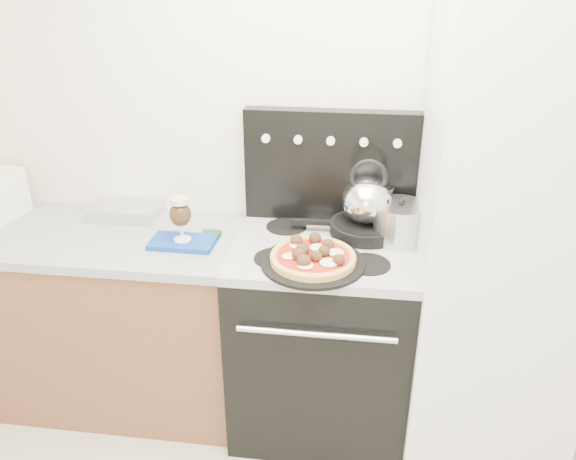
% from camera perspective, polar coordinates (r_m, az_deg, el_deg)
% --- Properties ---
extents(room_shell, '(3.52, 3.01, 2.52)m').
position_cam_1_polar(room_shell, '(1.43, -1.74, -5.46)').
color(room_shell, '#BAB4A3').
rests_on(room_shell, ground).
extents(base_cabinet, '(1.45, 0.60, 0.86)m').
position_cam_1_polar(base_cabinet, '(2.90, -19.15, -8.52)').
color(base_cabinet, brown).
rests_on(base_cabinet, ground).
extents(countertop, '(1.48, 0.63, 0.04)m').
position_cam_1_polar(countertop, '(2.68, -20.51, -0.51)').
color(countertop, '#9A9AA1').
rests_on(countertop, base_cabinet).
extents(stove_body, '(0.76, 0.65, 0.88)m').
position_cam_1_polar(stove_body, '(2.60, 3.41, -10.94)').
color(stove_body, black).
rests_on(stove_body, ground).
extents(cooktop, '(0.76, 0.65, 0.04)m').
position_cam_1_polar(cooktop, '(2.36, 3.69, -1.92)').
color(cooktop, '#ADADB2').
rests_on(cooktop, stove_body).
extents(backguard, '(0.76, 0.08, 0.50)m').
position_cam_1_polar(backguard, '(2.50, 4.33, 6.47)').
color(backguard, black).
rests_on(backguard, cooktop).
extents(fridge, '(0.64, 0.68, 1.90)m').
position_cam_1_polar(fridge, '(2.38, 20.74, -2.03)').
color(fridge, silver).
rests_on(fridge, ground).
extents(foil_sheet, '(0.30, 0.22, 0.06)m').
position_cam_1_polar(foil_sheet, '(2.75, -16.02, 1.97)').
color(foil_sheet, white).
rests_on(foil_sheet, countertop).
extents(oven_mitt, '(0.27, 0.16, 0.02)m').
position_cam_1_polar(oven_mitt, '(2.42, -10.64, -1.24)').
color(oven_mitt, navy).
rests_on(oven_mitt, countertop).
extents(beer_glass, '(0.12, 0.12, 0.20)m').
position_cam_1_polar(beer_glass, '(2.38, -10.85, 1.12)').
color(beer_glass, '#332010').
rests_on(beer_glass, oven_mitt).
extents(pizza_pan, '(0.49, 0.49, 0.01)m').
position_cam_1_polar(pizza_pan, '(2.20, 2.55, -3.32)').
color(pizza_pan, black).
rests_on(pizza_pan, cooktop).
extents(pizza, '(0.37, 0.37, 0.05)m').
position_cam_1_polar(pizza, '(2.18, 2.57, -2.62)').
color(pizza, '#E38D48').
rests_on(pizza, pizza_pan).
extents(skillet, '(0.31, 0.31, 0.05)m').
position_cam_1_polar(skillet, '(2.45, 7.85, 0.19)').
color(skillet, black).
rests_on(skillet, cooktop).
extents(tea_kettle, '(0.23, 0.23, 0.24)m').
position_cam_1_polar(tea_kettle, '(2.39, 8.06, 3.35)').
color(tea_kettle, silver).
rests_on(tea_kettle, skillet).
extents(stock_pot, '(0.26, 0.26, 0.16)m').
position_cam_1_polar(stock_pot, '(2.39, 11.23, 0.65)').
color(stock_pot, '#B9B9B9').
rests_on(stock_pot, cooktop).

